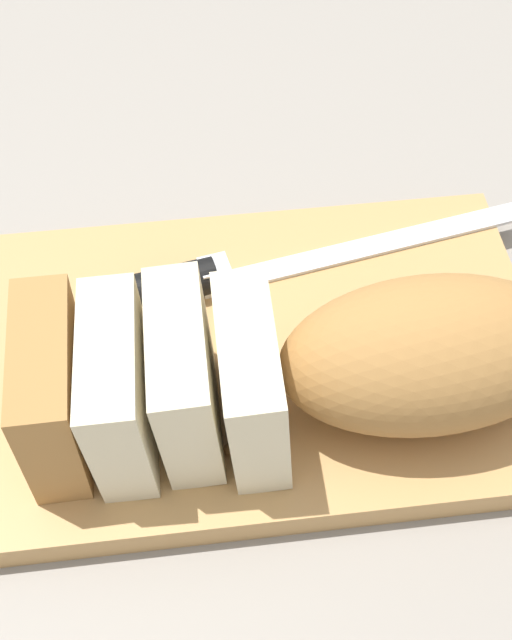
{
  "coord_description": "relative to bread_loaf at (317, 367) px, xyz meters",
  "views": [
    {
      "loc": [
        0.02,
        0.3,
        0.46
      ],
      "look_at": [
        0.0,
        0.0,
        0.05
      ],
      "focal_mm": 45.8,
      "sensor_mm": 36.0,
      "label": 1
    }
  ],
  "objects": [
    {
      "name": "ground_plane",
      "position": [
        0.03,
        -0.05,
        -0.07
      ],
      "size": [
        3.0,
        3.0,
        0.0
      ],
      "primitive_type": "plane",
      "color": "gray"
    },
    {
      "name": "cutting_board",
      "position": [
        0.03,
        -0.05,
        -0.06
      ],
      "size": [
        0.39,
        0.26,
        0.02
      ],
      "primitive_type": "cube",
      "rotation": [
        0.0,
        0.0,
        0.05
      ],
      "color": "tan",
      "rests_on": "ground_plane"
    },
    {
      "name": "bread_loaf",
      "position": [
        0.0,
        0.0,
        0.0
      ],
      "size": [
        0.33,
        0.11,
        0.09
      ],
      "rotation": [
        0.0,
        0.0,
        0.07
      ],
      "color": "#A8753D",
      "rests_on": "cutting_board"
    },
    {
      "name": "bread_knife",
      "position": [
        0.05,
        -0.1,
        -0.04
      ],
      "size": [
        0.29,
        0.09,
        0.03
      ],
      "rotation": [
        0.0,
        0.0,
        3.38
      ],
      "color": "silver",
      "rests_on": "cutting_board"
    },
    {
      "name": "crumb_near_knife",
      "position": [
        0.05,
        0.03,
        -0.04
      ],
      "size": [
        0.01,
        0.01,
        0.01
      ],
      "primitive_type": "sphere",
      "color": "#996633",
      "rests_on": "cutting_board"
    },
    {
      "name": "crumb_near_loaf",
      "position": [
        0.05,
        0.01,
        -0.04
      ],
      "size": [
        0.0,
        0.0,
        0.0
      ],
      "primitive_type": "sphere",
      "color": "#996633",
      "rests_on": "cutting_board"
    },
    {
      "name": "crumb_stray_left",
      "position": [
        0.1,
        -0.06,
        -0.04
      ],
      "size": [
        0.01,
        0.01,
        0.01
      ],
      "primitive_type": "sphere",
      "color": "#996633",
      "rests_on": "cutting_board"
    }
  ]
}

